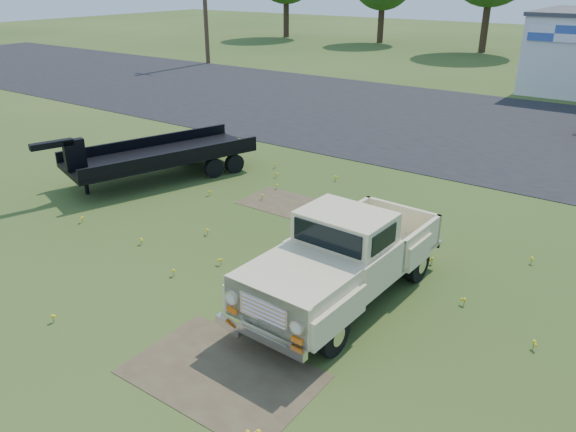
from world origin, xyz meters
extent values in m
plane|color=#2A4917|center=(0.00, 0.00, 0.00)|extent=(140.00, 140.00, 0.00)
cube|color=black|center=(0.00, 15.00, 0.00)|extent=(90.00, 14.00, 0.02)
cube|color=#4D3B29|center=(1.50, -3.00, 0.00)|extent=(3.00, 2.00, 0.01)
cube|color=#4D3B29|center=(-2.00, 3.50, 0.00)|extent=(2.20, 1.60, 0.01)
cube|color=white|center=(0.50, 22.95, 3.20)|extent=(2.50, 0.08, 0.80)
cylinder|color=#39281A|center=(-28.00, 40.00, 1.80)|extent=(0.56, 0.56, 3.60)
cylinder|color=#39281A|center=(-18.00, 41.00, 1.62)|extent=(0.56, 0.56, 3.24)
cylinder|color=#39281A|center=(-8.00, 39.50, 1.98)|extent=(0.56, 0.56, 3.96)
camera|label=1|loc=(6.56, -8.29, 5.90)|focal=35.00mm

